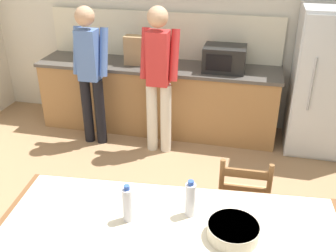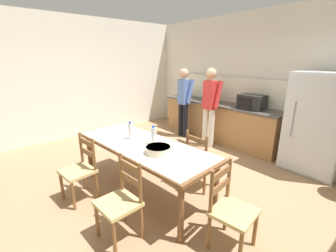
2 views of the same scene
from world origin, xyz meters
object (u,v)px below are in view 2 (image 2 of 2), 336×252
Objects in this scene: microwave at (252,102)px; person_at_sink at (184,99)px; dining_table at (143,149)px; chair_head_end at (231,210)px; chair_side_near_left at (80,170)px; refrigerator at (318,124)px; serving_bowl at (158,149)px; paper_bag at (210,94)px; bottle_near_centre at (131,131)px; bottle_off_centre at (154,135)px; chair_side_far_right at (202,160)px; person_at_counter at (210,104)px; chair_side_near_right at (121,201)px.

microwave is 0.29× the size of person_at_sink.
dining_table is 1.36× the size of person_at_sink.
chair_side_near_left is at bearing 106.59° from chair_head_end.
chair_side_near_left is at bearing -117.06° from refrigerator.
serving_bowl is 0.35× the size of chair_head_end.
dining_table is 2.54× the size of chair_side_near_left.
chair_head_end is at bearing -45.85° from paper_bag.
person_at_sink is at bearing 118.38° from bottle_near_centre.
chair_side_near_left is at bearing -138.96° from serving_bowl.
person_at_sink reaches higher than chair_side_near_left.
chair_side_near_left is (-0.54, -0.87, -0.45)m from bottle_off_centre.
refrigerator is at bearing 64.70° from bottle_off_centre.
chair_side_far_right is 0.54× the size of person_at_sink.
dining_table is 0.25m from bottle_off_centre.
microwave is at bearing 179.14° from refrigerator.
paper_bag is 2.83m from bottle_near_centre.
person_at_sink is 0.98× the size of person_at_counter.
chair_side_far_right is at bearing 90.93° from chair_side_near_right.
microwave is 3.45m from chair_side_near_right.
chair_side_near_left is at bearing -102.43° from bottle_near_centre.
refrigerator is 1.01× the size of person_at_sink.
person_at_sink reaches higher than microwave.
paper_bag is 2.92m from dining_table.
chair_side_near_left is (-1.75, -3.43, -0.42)m from refrigerator.
refrigerator is 1.89× the size of chair_side_near_right.
microwave is at bearing 91.06° from bottle_off_centre.
person_at_sink is at bearing -161.97° from microwave.
paper_bag reaches higher than chair_side_near_right.
bottle_near_centre is at bearing 70.71° from chair_side_near_left.
bottle_off_centre is (0.05, -2.57, -0.16)m from microwave.
refrigerator is 1.89× the size of chair_side_far_right.
microwave reaches higher than chair_side_near_left.
person_at_sink is 0.84m from person_at_counter.
person_at_counter is at bearing 109.70° from bottle_off_centre.
chair_head_end reaches higher than serving_bowl.
refrigerator is 2.98m from dining_table.
serving_bowl is 0.35× the size of chair_side_near_right.
paper_bag is 0.65m from person_at_sink.
refrigerator reaches higher than chair_head_end.
person_at_counter is (-0.35, 2.20, 0.08)m from bottle_near_centre.
person_at_counter is at bearing 115.11° from serving_bowl.
paper_bag reaches higher than serving_bowl.
paper_bag reaches higher than microwave.
paper_bag is 0.21× the size of person_at_sink.
bottle_off_centre is at bearing -142.73° from person_at_sink.
bottle_near_centre reaches higher than chair_head_end.
chair_side_far_right is (0.72, 0.78, -0.45)m from bottle_near_centre.
person_at_sink is at bearing 130.17° from serving_bowl.
chair_side_near_right is at bearing -75.14° from serving_bowl.
bottle_off_centre is 0.16× the size of person_at_sink.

